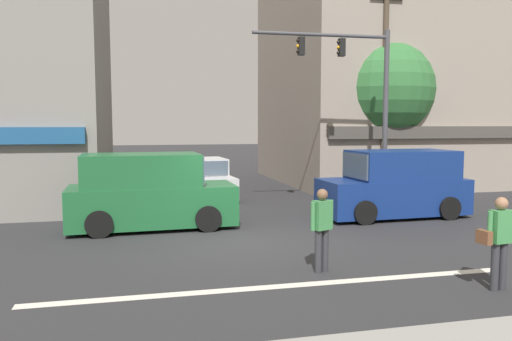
# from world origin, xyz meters

# --- Properties ---
(ground_plane) EXTENTS (120.00, 120.00, 0.00)m
(ground_plane) POSITION_xyz_m (0.00, 0.00, 0.00)
(ground_plane) COLOR #2B2B2D
(lane_marking_stripe) EXTENTS (9.00, 0.24, 0.01)m
(lane_marking_stripe) POSITION_xyz_m (0.00, -3.50, 0.00)
(lane_marking_stripe) COLOR silver
(lane_marking_stripe) RESTS_ON ground
(building_right_corner) EXTENTS (11.72, 10.74, 10.52)m
(building_right_corner) POSITION_xyz_m (10.37, 11.83, 5.26)
(building_right_corner) COLOR gray
(building_right_corner) RESTS_ON ground
(street_tree) EXTENTS (4.08, 4.08, 6.46)m
(street_tree) POSITION_xyz_m (7.79, 7.55, 4.40)
(street_tree) COLOR #4C3823
(street_tree) RESTS_ON ground
(utility_pole_far_right) EXTENTS (1.40, 0.22, 8.31)m
(utility_pole_far_right) POSITION_xyz_m (7.19, 6.50, 4.30)
(utility_pole_far_right) COLOR brown
(utility_pole_far_right) RESTS_ON ground
(traffic_light_mast) EXTENTS (4.89, 0.29, 6.20)m
(traffic_light_mast) POSITION_xyz_m (5.07, 4.22, 4.18)
(traffic_light_mast) COLOR #47474C
(traffic_light_mast) RESTS_ON ground
(van_approaching_near) EXTENTS (4.66, 2.15, 2.11)m
(van_approaching_near) POSITION_xyz_m (-2.21, 2.27, 1.01)
(van_approaching_near) COLOR #1E6033
(van_approaching_near) RESTS_ON ground
(van_crossing_leftbound) EXTENTS (4.65, 2.15, 2.11)m
(van_crossing_leftbound) POSITION_xyz_m (5.43, 2.26, 1.01)
(van_crossing_leftbound) COLOR navy
(van_crossing_leftbound) RESTS_ON ground
(sedan_crossing_rightbound) EXTENTS (2.09, 4.21, 1.58)m
(sedan_crossing_rightbound) POSITION_xyz_m (0.10, 7.77, 0.71)
(sedan_crossing_rightbound) COLOR silver
(sedan_crossing_rightbound) RESTS_ON ground
(pedestrian_foreground_with_bag) EXTENTS (0.68, 0.29, 1.67)m
(pedestrian_foreground_with_bag) POSITION_xyz_m (3.65, -4.59, 0.95)
(pedestrian_foreground_with_bag) COLOR #333338
(pedestrian_foreground_with_bag) RESTS_ON ground
(pedestrian_mid_crossing) EXTENTS (0.54, 0.34, 1.67)m
(pedestrian_mid_crossing) POSITION_xyz_m (1.02, -2.83, 0.95)
(pedestrian_mid_crossing) COLOR #333338
(pedestrian_mid_crossing) RESTS_ON ground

